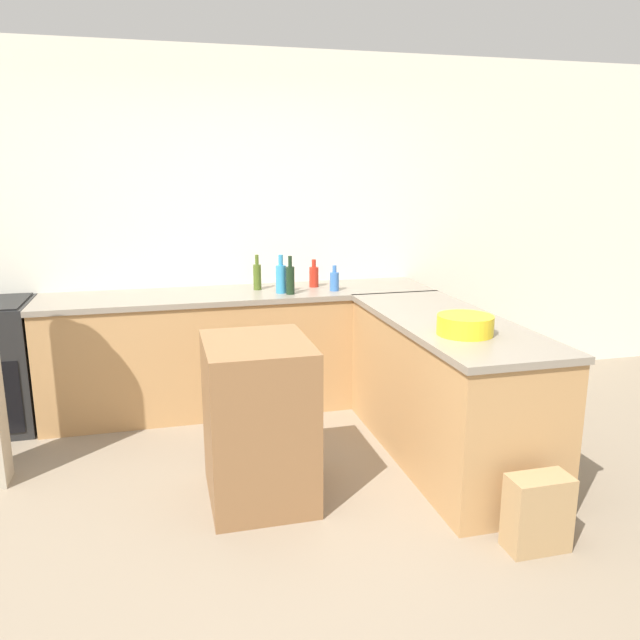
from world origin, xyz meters
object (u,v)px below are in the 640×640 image
object	(u,v)px
island_table	(258,421)
olive_oil_bottle	(257,276)
wine_bottle_dark	(290,279)
hot_sauce_bottle	(314,276)
mixing_bowl	(465,325)
paper_bag	(538,513)
water_bottle_blue	(334,281)
dish_soap_bottle	(281,278)

from	to	relation	value
island_table	olive_oil_bottle	xyz separation A→B (m)	(0.24, 1.50, 0.56)
wine_bottle_dark	hot_sauce_bottle	bearing A→B (deg)	45.77
mixing_bowl	paper_bag	world-z (taller)	mixing_bowl
hot_sauce_bottle	paper_bag	distance (m)	2.53
island_table	olive_oil_bottle	world-z (taller)	olive_oil_bottle
olive_oil_bottle	hot_sauce_bottle	size ratio (longest dim) A/B	1.24
mixing_bowl	hot_sauce_bottle	size ratio (longest dim) A/B	1.44
olive_oil_bottle	water_bottle_blue	xyz separation A→B (m)	(0.56, -0.19, -0.03)
island_table	water_bottle_blue	distance (m)	1.62
hot_sauce_bottle	dish_soap_bottle	world-z (taller)	dish_soap_bottle
wine_bottle_dark	water_bottle_blue	bearing A→B (deg)	8.07
paper_bag	olive_oil_bottle	bearing A→B (deg)	112.61
hot_sauce_bottle	dish_soap_bottle	xyz separation A→B (m)	(-0.30, -0.18, 0.03)
water_bottle_blue	dish_soap_bottle	bearing A→B (deg)	177.98
hot_sauce_bottle	wine_bottle_dark	size ratio (longest dim) A/B	0.77
hot_sauce_bottle	mixing_bowl	bearing A→B (deg)	-74.33
dish_soap_bottle	paper_bag	distance (m)	2.46
dish_soap_bottle	olive_oil_bottle	bearing A→B (deg)	130.38
island_table	olive_oil_bottle	distance (m)	1.62
island_table	dish_soap_bottle	world-z (taller)	dish_soap_bottle
water_bottle_blue	hot_sauce_bottle	size ratio (longest dim) A/B	0.90
hot_sauce_bottle	paper_bag	bearing A→B (deg)	-77.37
island_table	hot_sauce_bottle	distance (m)	1.74
olive_oil_bottle	water_bottle_blue	size ratio (longest dim) A/B	1.38
paper_bag	dish_soap_bottle	bearing A→B (deg)	110.86
olive_oil_bottle	wine_bottle_dark	distance (m)	0.32
hot_sauce_bottle	dish_soap_bottle	distance (m)	0.35
dish_soap_bottle	wine_bottle_dark	size ratio (longest dim) A/B	1.01
hot_sauce_bottle	water_bottle_blue	bearing A→B (deg)	-60.49
mixing_bowl	water_bottle_blue	world-z (taller)	water_bottle_blue
island_table	mixing_bowl	world-z (taller)	mixing_bowl
dish_soap_bottle	island_table	bearing A→B (deg)	-106.50
hot_sauce_bottle	paper_bag	xyz separation A→B (m)	(0.53, -2.35, -0.80)
dish_soap_bottle	wine_bottle_dark	xyz separation A→B (m)	(0.06, -0.06, -0.00)
water_bottle_blue	mixing_bowl	bearing A→B (deg)	-76.43
mixing_bowl	wine_bottle_dark	bearing A→B (deg)	116.74
hot_sauce_bottle	paper_bag	size ratio (longest dim) A/B	0.57
island_table	hot_sauce_bottle	world-z (taller)	hot_sauce_bottle
wine_bottle_dark	mixing_bowl	bearing A→B (deg)	-63.26
island_table	wine_bottle_dark	size ratio (longest dim) A/B	3.19
mixing_bowl	dish_soap_bottle	size ratio (longest dim) A/B	1.09
island_table	mixing_bowl	size ratio (longest dim) A/B	2.88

